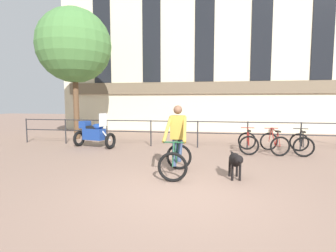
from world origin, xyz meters
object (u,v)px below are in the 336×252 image
Objects in this scene: dog at (236,161)px; parked_bicycle_mid_left at (274,143)px; cyclist_with_bike at (177,143)px; parked_motorcycle at (94,133)px; parked_bicycle_mid_right at (301,144)px; parked_bicycle_near_lamp at (248,142)px.

parked_bicycle_mid_left is at bearing 58.49° from dog.
cyclist_with_bike is 0.98× the size of parked_motorcycle.
parked_bicycle_mid_right is (3.85, 3.18, -0.41)m from cyclist_with_bike.
parked_motorcycle is (-3.72, 3.13, -0.20)m from cyclist_with_bike.
parked_bicycle_near_lamp is 1.76m from parked_bicycle_mid_right.
parked_motorcycle reaches higher than dog.
dog is at bearing 57.06° from parked_bicycle_mid_left.
dog is 3.76m from parked_bicycle_mid_left.
parked_motorcycle reaches higher than parked_bicycle_near_lamp.
cyclist_with_bike reaches higher than parked_bicycle_near_lamp.
parked_motorcycle is at bearing 139.51° from cyclist_with_bike.
parked_bicycle_mid_right is at bearing 47.54° from dog.
dog is 0.83× the size of parked_bicycle_near_lamp.
parked_bicycle_near_lamp and parked_bicycle_mid_right have the same top height.
parked_motorcycle is (-5.12, 3.37, 0.12)m from dog.
parked_bicycle_mid_left and parked_bicycle_mid_right have the same top height.
parked_bicycle_mid_left is at bearing 46.57° from cyclist_with_bike.
parked_motorcycle is 1.52× the size of parked_bicycle_near_lamp.
parked_bicycle_mid_left is at bearing 9.37° from parked_bicycle_mid_right.
cyclist_with_bike is at bearing 163.58° from dog.
cyclist_with_bike is 4.37m from parked_bicycle_mid_left.
cyclist_with_bike is 1.80× the size of dog.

